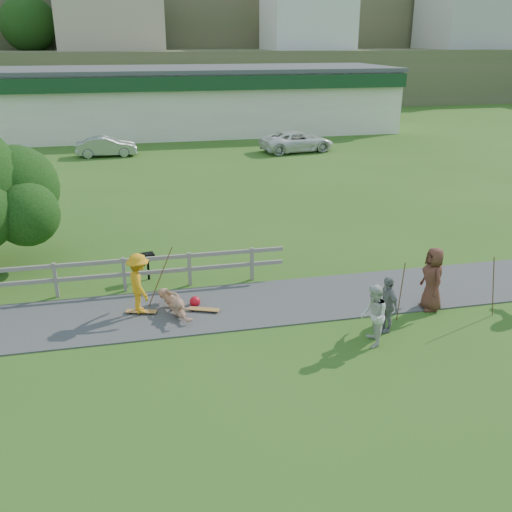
% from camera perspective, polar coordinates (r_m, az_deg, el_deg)
% --- Properties ---
extents(ground, '(260.00, 260.00, 0.00)m').
position_cam_1_polar(ground, '(15.21, -5.20, -7.86)').
color(ground, '#335F1B').
rests_on(ground, ground).
extents(path, '(34.00, 3.00, 0.04)m').
position_cam_1_polar(path, '(16.52, -5.90, -5.34)').
color(path, '#3D3D40').
rests_on(path, ground).
extents(fence, '(15.05, 0.10, 1.10)m').
position_cam_1_polar(fence, '(18.07, -21.39, -1.93)').
color(fence, slate).
rests_on(fence, ground).
extents(strip_mall, '(32.50, 10.75, 5.10)m').
position_cam_1_polar(strip_mall, '(48.73, -6.15, 15.31)').
color(strip_mall, beige).
rests_on(strip_mall, ground).
extents(skater_rider, '(0.89, 1.23, 1.72)m').
position_cam_1_polar(skater_rider, '(16.16, -11.60, -3.01)').
color(skater_rider, orange).
rests_on(skater_rider, ground).
extents(skater_fallen, '(1.85, 0.96, 0.66)m').
position_cam_1_polar(skater_fallen, '(16.27, -8.10, -4.67)').
color(skater_fallen, tan).
rests_on(skater_fallen, ground).
extents(spectator_a, '(0.79, 0.92, 1.63)m').
position_cam_1_polar(spectator_a, '(14.63, 11.66, -5.87)').
color(spectator_a, silver).
rests_on(spectator_a, ground).
extents(spectator_b, '(0.51, 0.96, 1.55)m').
position_cam_1_polar(spectator_b, '(15.41, 12.96, -4.70)').
color(spectator_b, gray).
rests_on(spectator_b, ground).
extents(spectator_c, '(0.64, 0.94, 1.86)m').
position_cam_1_polar(spectator_c, '(16.91, 17.26, -2.20)').
color(spectator_c, brown).
rests_on(spectator_c, ground).
extents(car_silver, '(3.89, 1.39, 1.28)m').
position_cam_1_polar(car_silver, '(39.28, -14.73, 10.54)').
color(car_silver, '#989B9F').
rests_on(car_silver, ground).
extents(car_white, '(5.33, 3.04, 1.40)m').
position_cam_1_polar(car_white, '(39.72, 4.12, 11.36)').
color(car_white, white).
rests_on(car_white, ground).
extents(bbq, '(0.47, 0.39, 0.89)m').
position_cam_1_polar(bbq, '(18.62, -10.73, -1.04)').
color(bbq, black).
rests_on(bbq, ground).
extents(longboard_rider, '(0.90, 0.44, 0.10)m').
position_cam_1_polar(longboard_rider, '(16.51, -11.39, -5.59)').
color(longboard_rider, olive).
rests_on(longboard_rider, ground).
extents(longboard_fallen, '(0.91, 0.53, 0.10)m').
position_cam_1_polar(longboard_fallen, '(16.37, -5.22, -5.47)').
color(longboard_fallen, olive).
rests_on(longboard_fallen, ground).
extents(helmet, '(0.31, 0.31, 0.31)m').
position_cam_1_polar(helmet, '(16.70, -6.12, -4.52)').
color(helmet, red).
rests_on(helmet, ground).
extents(pole_rider, '(0.03, 0.03, 1.98)m').
position_cam_1_polar(pole_rider, '(16.49, -9.59, -1.88)').
color(pole_rider, brown).
rests_on(pole_rider, ground).
extents(pole_spec_left, '(0.03, 0.03, 1.72)m').
position_cam_1_polar(pole_spec_left, '(15.99, 14.28, -3.51)').
color(pole_spec_left, brown).
rests_on(pole_spec_left, ground).
extents(pole_spec_right, '(0.03, 0.03, 1.81)m').
position_cam_1_polar(pole_spec_right, '(17.03, 22.64, -2.83)').
color(pole_spec_right, brown).
rests_on(pole_spec_right, ground).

